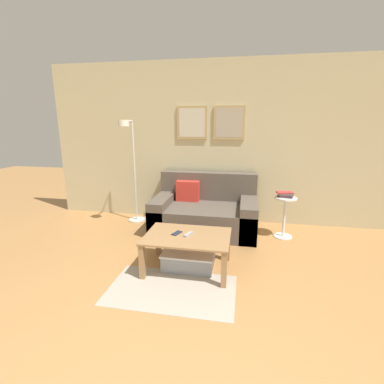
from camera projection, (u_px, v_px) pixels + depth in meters
The scene contains 10 objects.
wall_back at pixel (217, 143), 4.47m from camera, with size 5.60×0.09×2.55m.
area_rug at pixel (172, 290), 2.76m from camera, with size 1.26×0.74×0.01m, color #A39989.
couch at pixel (205, 212), 4.27m from camera, with size 1.53×0.97×0.84m.
coffee_table at pixel (187, 241), 3.07m from camera, with size 0.93×0.65×0.41m.
storage_bin at pixel (189, 259), 3.18m from camera, with size 0.59×0.42×0.20m.
floor_lamp at pixel (131, 165), 4.33m from camera, with size 0.27×0.53×1.65m.
side_table at pixel (285, 214), 3.95m from camera, with size 0.30×0.30×0.59m.
book_stack at pixel (285, 194), 3.90m from camera, with size 0.24×0.17×0.07m.
remote_control at pixel (188, 234), 3.06m from camera, with size 0.04×0.15×0.02m, color #99999E.
cell_phone at pixel (177, 233), 3.10m from camera, with size 0.07×0.14×0.01m, color #1E2338.
Camera 1 is at (0.44, -0.91, 1.62)m, focal length 26.00 mm.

